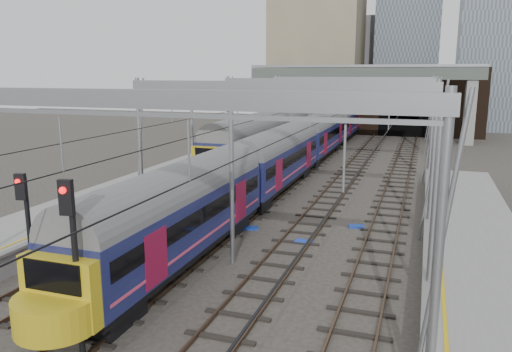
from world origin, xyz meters
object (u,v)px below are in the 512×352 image
(train_main, at_px, (303,144))
(train_second, at_px, (278,132))
(signal_near_left, at_px, (27,226))
(signal_near_centre, at_px, (74,251))
(relay_cabinet, at_px, (80,232))

(train_main, xyz_separation_m, train_second, (-4.00, 6.40, 0.16))
(train_second, height_order, signal_near_left, signal_near_left)
(train_main, height_order, signal_near_left, signal_near_left)
(train_main, bearing_deg, train_second, 122.00)
(signal_near_centre, distance_m, relay_cabinet, 10.86)
(signal_near_left, bearing_deg, train_main, 69.20)
(train_main, distance_m, train_second, 7.55)
(train_main, distance_m, relay_cabinet, 22.49)
(train_main, xyz_separation_m, signal_near_left, (-2.99, -27.78, 0.76))
(train_second, bearing_deg, relay_cabinet, -93.67)
(train_second, xyz_separation_m, relay_cabinet, (-1.80, -28.06, -1.85))
(train_second, relative_size, relay_cabinet, 24.36)
(signal_near_left, distance_m, relay_cabinet, 7.17)
(train_second, relative_size, signal_near_centre, 6.08)
(signal_near_left, bearing_deg, train_second, 77.03)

